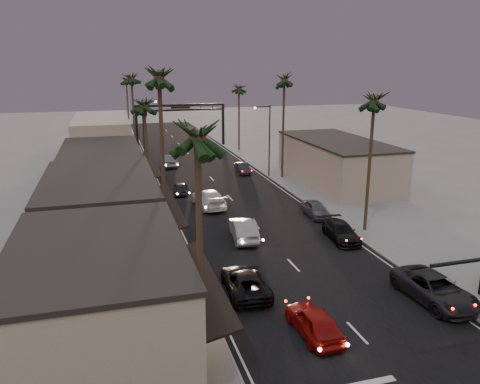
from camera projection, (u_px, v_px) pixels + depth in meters
ground at (223, 191)px, 52.80m from camera, size 200.00×200.00×0.00m
road at (213, 180)px, 57.44m from camera, size 14.00×120.00×0.02m
sidewalk_left at (131, 172)px, 61.42m from camera, size 5.00×92.00×0.12m
sidewalk_right at (268, 164)px, 66.41m from camera, size 5.00×92.00×0.12m
storefront_near at (100, 301)px, 22.69m from camera, size 8.00×12.00×5.50m
storefront_mid at (101, 215)px, 35.67m from camera, size 8.00×14.00×5.50m
storefront_far at (102, 172)px, 50.58m from camera, size 8.00×16.00×5.00m
storefront_dist at (102, 137)px, 71.78m from camera, size 8.00×20.00×6.00m
building_right at (337, 162)px, 55.82m from camera, size 8.00×18.00×5.00m
arch at (181, 115)px, 79.16m from camera, size 15.20×0.40×7.27m
streetlight_right at (267, 135)px, 57.84m from camera, size 2.13×0.30×9.00m
streetlight_left at (145, 126)px, 66.27m from camera, size 2.13×0.30×9.00m
palm_la at (197, 127)px, 18.75m from camera, size 3.20×3.20×13.20m
palm_lb at (159, 72)px, 30.29m from camera, size 3.20×3.20×15.20m
palm_lc at (144, 101)px, 44.05m from camera, size 3.20×3.20×12.20m
palm_ld at (131, 75)px, 61.16m from camera, size 3.20×3.20×14.20m
palm_ra at (375, 95)px, 37.18m from camera, size 3.20×3.20×13.20m
palm_rb at (284, 76)px, 55.47m from camera, size 3.20×3.20×14.20m
palm_rc at (239, 86)px, 74.54m from camera, size 3.20×3.20×12.20m
palm_far at (126, 78)px, 82.83m from camera, size 3.20×3.20×13.20m
oncoming_red at (314, 322)px, 24.64m from camera, size 1.96×4.54×1.53m
oncoming_pickup at (245, 282)px, 29.18m from camera, size 2.87×5.56×1.50m
oncoming_silver at (244, 229)px, 38.13m from camera, size 2.45×5.37×1.71m
oncoming_white at (209, 198)px, 46.71m from camera, size 2.94×6.19×1.74m
oncoming_dgrey at (181, 188)px, 51.34m from camera, size 2.06×4.06×1.33m
oncoming_grey_far at (169, 161)px, 64.98m from camera, size 1.80×5.03×1.65m
curbside_near at (435, 289)px, 28.11m from camera, size 2.97×5.98×1.63m
curbside_black at (341, 231)px, 37.99m from camera, size 2.50×5.09×1.42m
curbside_grey at (316, 209)px, 43.83m from camera, size 1.82×4.28×1.44m
curbside_far at (243, 168)px, 61.09m from camera, size 1.65×4.15×1.34m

